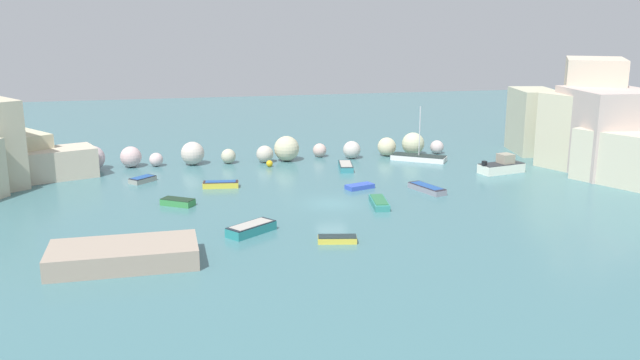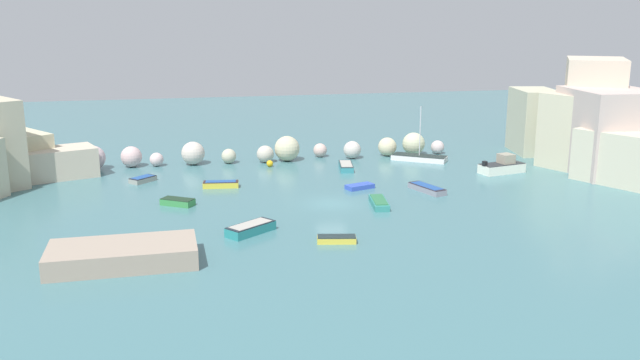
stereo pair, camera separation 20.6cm
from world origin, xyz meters
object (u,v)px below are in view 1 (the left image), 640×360
object	(u,v)px
moored_boat_1	(337,239)
moored_boat_7	(221,184)
channel_buoy	(269,164)
moored_boat_8	(502,166)
moored_boat_5	(178,202)
moored_boat_0	(379,202)
moored_boat_9	(427,188)
moored_boat_2	(419,158)
moored_boat_6	(346,166)
moored_boat_4	(251,228)
stone_dock	(124,255)
moored_boat_3	(143,179)
moored_boat_10	(360,186)

from	to	relation	value
moored_boat_1	moored_boat_7	distance (m)	18.87
channel_buoy	moored_boat_8	size ratio (longest dim) A/B	0.14
channel_buoy	moored_boat_5	distance (m)	16.37
moored_boat_0	moored_boat_9	size ratio (longest dim) A/B	0.96
moored_boat_5	moored_boat_7	size ratio (longest dim) A/B	0.88
moored_boat_2	moored_boat_6	size ratio (longest dim) A/B	1.48
moored_boat_1	moored_boat_9	xyz separation A→B (m)	(11.40, 12.01, 0.06)
moored_boat_4	moored_boat_8	size ratio (longest dim) A/B	0.80
moored_boat_0	moored_boat_6	size ratio (longest dim) A/B	1.01
moored_boat_0	stone_dock	bearing A→B (deg)	124.22
moored_boat_3	moored_boat_8	size ratio (longest dim) A/B	0.54
moored_boat_10	moored_boat_3	bearing A→B (deg)	141.66
moored_boat_9	moored_boat_4	bearing A→B (deg)	98.83
moored_boat_8	moored_boat_9	xyz separation A→B (m)	(-10.26, -5.55, -0.36)
moored_boat_9	moored_boat_1	bearing A→B (deg)	118.44
stone_dock	moored_boat_4	xyz separation A→B (m)	(8.76, 4.64, -0.29)
moored_boat_0	moored_boat_2	distance (m)	19.17
moored_boat_5	moored_boat_6	world-z (taller)	moored_boat_6
stone_dock	moored_boat_0	size ratio (longest dim) A/B	2.29
moored_boat_2	moored_boat_10	bearing A→B (deg)	-97.93
moored_boat_9	moored_boat_10	size ratio (longest dim) A/B	1.49
stone_dock	moored_boat_2	size ratio (longest dim) A/B	1.55
moored_boat_6	moored_boat_8	bearing A→B (deg)	-97.71
moored_boat_3	moored_boat_7	bearing A→B (deg)	107.98
moored_boat_0	moored_boat_9	bearing A→B (deg)	-49.29
moored_boat_0	moored_boat_6	bearing A→B (deg)	5.34
moored_boat_7	moored_boat_9	distance (m)	19.05
channel_buoy	moored_boat_2	bearing A→B (deg)	-1.56
moored_boat_1	moored_boat_6	bearing A→B (deg)	-94.65
moored_boat_0	moored_boat_9	xyz separation A→B (m)	(5.66, 3.57, 0.02)
moored_boat_2	moored_boat_8	bearing A→B (deg)	-15.35
stone_dock	moored_boat_7	bearing A→B (deg)	67.99
moored_boat_5	moored_boat_3	bearing A→B (deg)	-37.34
moored_boat_5	moored_boat_8	xyz separation A→B (m)	(32.49, 5.31, 0.37)
moored_boat_7	moored_boat_10	world-z (taller)	moored_boat_7
moored_boat_0	moored_boat_7	xyz separation A→B (m)	(-12.56, 9.15, 0.04)
channel_buoy	moored_boat_9	bearing A→B (deg)	-47.02
moored_boat_1	moored_boat_3	distance (m)	25.51
channel_buoy	moored_boat_0	size ratio (longest dim) A/B	0.17
moored_boat_0	moored_boat_1	distance (m)	10.21
moored_boat_7	moored_boat_10	distance (m)	12.94
moored_boat_0	moored_boat_9	world-z (taller)	moored_boat_0
stone_dock	moored_boat_6	distance (m)	31.73
moored_boat_1	moored_boat_7	bearing A→B (deg)	-57.35
moored_boat_2	moored_boat_7	xyz separation A→B (m)	(-22.30, -7.36, -0.02)
moored_boat_4	moored_boat_7	xyz separation A→B (m)	(-1.13, 14.24, -0.07)
channel_buoy	moored_boat_10	distance (m)	12.96
moored_boat_10	moored_boat_5	bearing A→B (deg)	168.40
moored_boat_7	channel_buoy	bearing A→B (deg)	60.84
channel_buoy	moored_boat_3	distance (m)	13.54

